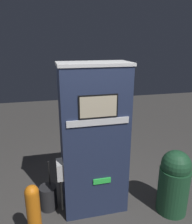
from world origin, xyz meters
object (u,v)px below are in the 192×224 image
(trash_bin, at_px, (174,181))
(gas_pump, at_px, (94,141))
(safety_bollard, at_px, (34,218))
(squeegee_bucket, at_px, (48,197))

(trash_bin, bearing_deg, gas_pump, 161.92)
(gas_pump, height_order, safety_bollard, gas_pump)
(safety_bollard, relative_size, squeegee_bucket, 1.13)
(gas_pump, height_order, trash_bin, gas_pump)
(trash_bin, distance_m, squeegee_bucket, 1.89)
(safety_bollard, bearing_deg, trash_bin, 7.29)
(safety_bollard, relative_size, trash_bin, 0.95)
(trash_bin, bearing_deg, safety_bollard, -172.71)
(trash_bin, height_order, squeegee_bucket, trash_bin)
(squeegee_bucket, bearing_deg, gas_pump, -9.04)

